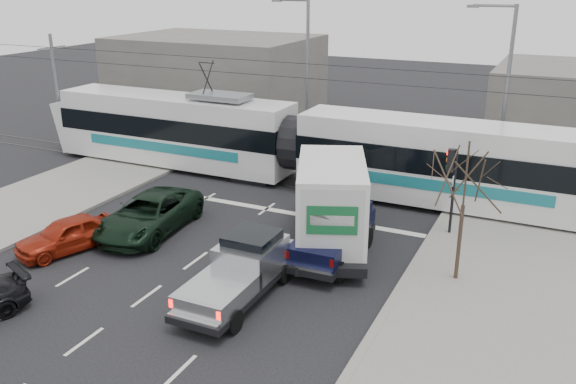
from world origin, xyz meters
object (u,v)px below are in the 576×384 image
at_px(silver_pickup, 242,269).
at_px(navy_pickup, 336,231).
at_px(box_truck, 331,203).
at_px(red_car, 67,234).
at_px(street_lamp_near, 503,87).
at_px(street_lamp_far, 305,67).
at_px(tram, 296,144).
at_px(bare_tree, 466,181).
at_px(green_car, 149,214).
at_px(traffic_signal, 452,173).

height_order(silver_pickup, navy_pickup, navy_pickup).
height_order(box_truck, red_car, box_truck).
xyz_separation_m(street_lamp_near, silver_pickup, (-6.08, -15.56, -4.11)).
distance_m(street_lamp_far, tram, 7.07).
bearing_deg(bare_tree, street_lamp_near, 91.42).
height_order(tram, silver_pickup, tram).
bearing_deg(green_car, traffic_signal, 17.92).
bearing_deg(traffic_signal, tram, 157.59).
xyz_separation_m(street_lamp_near, street_lamp_far, (-11.50, 2.00, 0.00)).
bearing_deg(navy_pickup, green_car, -173.18).
relative_size(traffic_signal, tram, 0.12).
bearing_deg(tram, street_lamp_far, 110.25).
height_order(bare_tree, street_lamp_far, street_lamp_far).
height_order(bare_tree, red_car, bare_tree).
distance_m(street_lamp_near, box_truck, 12.05).
bearing_deg(navy_pickup, tram, 123.20).
bearing_deg(box_truck, street_lamp_far, 96.23).
relative_size(tram, navy_pickup, 5.61).
height_order(street_lamp_far, box_truck, street_lamp_far).
bearing_deg(box_truck, navy_pickup, -78.98).
bearing_deg(tram, street_lamp_near, 23.53).
distance_m(navy_pickup, red_car, 10.52).
height_order(traffic_signal, navy_pickup, traffic_signal).
bearing_deg(street_lamp_near, silver_pickup, -111.34).
distance_m(street_lamp_near, red_car, 21.27).
relative_size(traffic_signal, navy_pickup, 0.70).
height_order(green_car, red_car, green_car).
relative_size(bare_tree, navy_pickup, 0.97).
height_order(traffic_signal, silver_pickup, traffic_signal).
bearing_deg(silver_pickup, traffic_signal, 57.14).
xyz_separation_m(street_lamp_far, silver_pickup, (5.42, -17.56, -4.11)).
bearing_deg(silver_pickup, street_lamp_near, 68.82).
distance_m(street_lamp_near, green_car, 18.02).
bearing_deg(green_car, tram, 65.04).
height_order(street_lamp_near, red_car, street_lamp_near).
height_order(bare_tree, street_lamp_near, street_lamp_near).
bearing_deg(bare_tree, navy_pickup, 178.28).
xyz_separation_m(street_lamp_far, green_car, (-0.80, -14.44, -4.33)).
xyz_separation_m(bare_tree, tram, (-9.59, 7.49, -1.69)).
bearing_deg(tram, green_car, -109.37).
relative_size(street_lamp_far, box_truck, 1.16).
distance_m(street_lamp_far, silver_pickup, 18.83).
height_order(bare_tree, tram, tram).
height_order(bare_tree, box_truck, bare_tree).
relative_size(tram, green_car, 5.13).
height_order(traffic_signal, street_lamp_far, street_lamp_far).
distance_m(tram, navy_pickup, 8.93).
height_order(traffic_signal, box_truck, traffic_signal).
bearing_deg(bare_tree, box_truck, 169.16).
height_order(bare_tree, navy_pickup, bare_tree).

